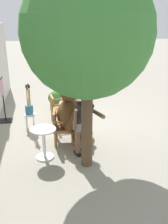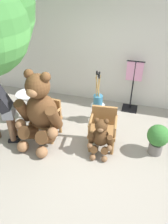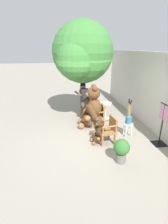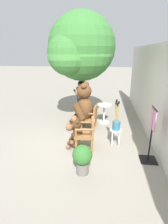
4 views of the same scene
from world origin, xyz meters
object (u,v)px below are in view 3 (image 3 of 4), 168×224
at_px(round_side_table, 105,109).
at_px(patio_tree, 82,54).
at_px(teddy_bear_large, 92,107).
at_px(person_visitor, 85,99).
at_px(potted_plant, 121,149).
at_px(clothing_display_stand, 162,124).
at_px(wooden_chair_right, 108,129).
at_px(wooden_chair_left, 99,115).
at_px(teddy_bear_small, 100,131).
at_px(white_stool, 128,126).
at_px(brush_bucket, 129,118).

bearing_deg(round_side_table, patio_tree, -108.30).
bearing_deg(teddy_bear_large, person_visitor, -168.06).
xyz_separation_m(potted_plant, clothing_display_stand, (-0.68, 1.56, 0.32)).
height_order(wooden_chair_right, round_side_table, wooden_chair_right).
xyz_separation_m(wooden_chair_left, teddy_bear_large, (-0.02, -0.27, 0.34)).
bearing_deg(wooden_chair_left, potted_plant, 0.88).
bearing_deg(clothing_display_stand, teddy_bear_small, -102.53).
height_order(teddy_bear_large, white_stool, teddy_bear_large).
height_order(teddy_bear_small, potted_plant, teddy_bear_small).
bearing_deg(person_visitor, potted_plant, 8.41).
bearing_deg(wooden_chair_right, clothing_display_stand, 74.95).
bearing_deg(round_side_table, wooden_chair_left, -33.26).
relative_size(teddy_bear_large, white_stool, 3.58).
xyz_separation_m(teddy_bear_large, person_visitor, (-0.74, -0.16, 0.11)).
height_order(teddy_bear_large, teddy_bear_small, teddy_bear_large).
height_order(brush_bucket, round_side_table, brush_bucket).
distance_m(teddy_bear_small, brush_bucket, 1.17).
relative_size(teddy_bear_small, potted_plant, 1.24).
bearing_deg(teddy_bear_small, wooden_chair_right, 92.14).
bearing_deg(wooden_chair_right, round_side_table, 167.02).
bearing_deg(teddy_bear_small, wooden_chair_left, 167.30).
bearing_deg(white_stool, teddy_bear_large, -131.91).
distance_m(wooden_chair_right, patio_tree, 3.22).
bearing_deg(round_side_table, brush_bucket, 12.63).
distance_m(teddy_bear_small, round_side_table, 2.09).
relative_size(wooden_chair_right, clothing_display_stand, 0.63).
height_order(wooden_chair_left, clothing_display_stand, clothing_display_stand).
relative_size(person_visitor, potted_plant, 2.27).
distance_m(wooden_chair_left, wooden_chair_right, 1.26).
xyz_separation_m(teddy_bear_small, potted_plant, (1.10, 0.32, -0.02)).
xyz_separation_m(teddy_bear_small, clothing_display_stand, (0.42, 1.88, 0.31)).
relative_size(wooden_chair_left, brush_bucket, 0.98).
bearing_deg(teddy_bear_large, wooden_chair_left, 86.80).
relative_size(wooden_chair_left, wooden_chair_right, 1.00).
xyz_separation_m(teddy_bear_large, patio_tree, (-0.99, -0.24, 1.89)).
bearing_deg(clothing_display_stand, person_visitor, -140.43).
bearing_deg(brush_bucket, wooden_chair_right, -69.73).
bearing_deg(wooden_chair_left, teddy_bear_small, -12.70).
relative_size(teddy_bear_large, teddy_bear_small, 1.94).
bearing_deg(clothing_display_stand, teddy_bear_large, -132.46).
height_order(white_stool, patio_tree, patio_tree).
height_order(wooden_chair_left, person_visitor, person_visitor).
height_order(wooden_chair_right, patio_tree, patio_tree).
height_order(wooden_chair_right, teddy_bear_small, wooden_chair_right).
distance_m(white_stool, brush_bucket, 0.29).
height_order(patio_tree, potted_plant, patio_tree).
relative_size(wooden_chair_right, white_stool, 1.87).
bearing_deg(brush_bucket, white_stool, 50.28).
height_order(brush_bucket, patio_tree, patio_tree).
bearing_deg(wooden_chair_left, round_side_table, 146.74).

